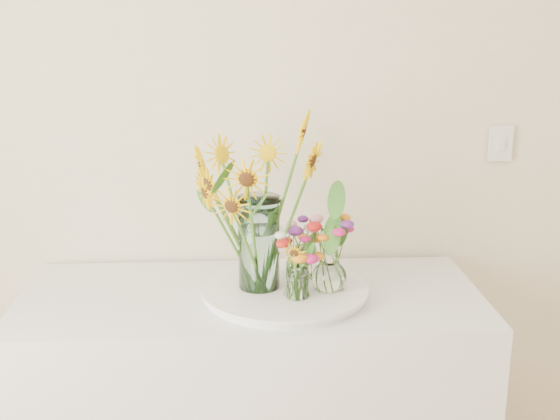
{
  "coord_description": "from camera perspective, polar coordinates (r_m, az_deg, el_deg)",
  "views": [
    {
      "loc": [
        -0.39,
        -0.06,
        1.72
      ],
      "look_at": [
        -0.28,
        1.9,
        1.17
      ],
      "focal_mm": 45.0,
      "sensor_mm": 36.0,
      "label": 1
    }
  ],
  "objects": [
    {
      "name": "wildflower_posy_b",
      "position": [
        2.07,
        4.08,
        -3.47
      ],
      "size": [
        0.19,
        0.19,
        0.24
      ],
      "primitive_type": null,
      "color": "orange",
      "rests_on": "tray"
    },
    {
      "name": "wildflower_posy_c",
      "position": [
        2.16,
        1.85,
        -3.19
      ],
      "size": [
        0.18,
        0.18,
        0.19
      ],
      "primitive_type": null,
      "color": "orange",
      "rests_on": "tray"
    },
    {
      "name": "wildflower_posy_a",
      "position": [
        2.01,
        1.44,
        -4.56
      ],
      "size": [
        0.17,
        0.17,
        0.2
      ],
      "primitive_type": null,
      "color": "orange",
      "rests_on": "tray"
    },
    {
      "name": "tray",
      "position": [
        2.12,
        0.38,
        -6.7
      ],
      "size": [
        0.48,
        0.48,
        0.02
      ],
      "primitive_type": "cylinder",
      "color": "white",
      "rests_on": "counter"
    },
    {
      "name": "small_vase_b",
      "position": [
        2.08,
        4.06,
        -4.64
      ],
      "size": [
        0.13,
        0.13,
        0.15
      ],
      "primitive_type": null,
      "rotation": [
        0.0,
        0.0,
        0.37
      ],
      "color": "white",
      "rests_on": "tray"
    },
    {
      "name": "sunflower_bouquet",
      "position": [
        2.03,
        -1.75,
        0.78
      ],
      "size": [
        0.98,
        0.98,
        0.55
      ],
      "primitive_type": null,
      "rotation": [
        0.0,
        0.0,
        -0.35
      ],
      "color": "#F4C005",
      "rests_on": "tray"
    },
    {
      "name": "small_vase_c",
      "position": [
        2.18,
        1.84,
        -4.31
      ],
      "size": [
        0.07,
        0.07,
        0.1
      ],
      "primitive_type": "cylinder",
      "rotation": [
        0.0,
        0.0,
        0.25
      ],
      "color": "white",
      "rests_on": "tray"
    },
    {
      "name": "small_vase_a",
      "position": [
        2.02,
        1.43,
        -5.76
      ],
      "size": [
        0.09,
        0.09,
        0.11
      ],
      "primitive_type": "cylinder",
      "rotation": [
        0.0,
        0.0,
        0.43
      ],
      "color": "white",
      "rests_on": "tray"
    },
    {
      "name": "mason_jar",
      "position": [
        2.07,
        -1.72,
        -2.7
      ],
      "size": [
        0.16,
        0.16,
        0.29
      ],
      "primitive_type": "cylinder",
      "rotation": [
        0.0,
        0.0,
        -0.35
      ],
      "color": "#A3CEC7",
      "rests_on": "tray"
    }
  ]
}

